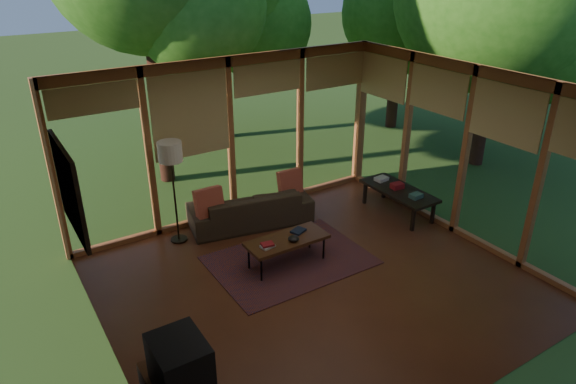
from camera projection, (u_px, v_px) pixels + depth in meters
floor at (317, 283)px, 7.10m from camera, size 5.50×5.50×0.00m
ceiling at (322, 90)px, 5.95m from camera, size 5.50×5.50×0.00m
wall_left at (98, 257)px, 5.19m from camera, size 0.04×5.00×2.70m
wall_front at (481, 295)px, 4.61m from camera, size 5.50×0.04×2.70m
window_wall_back at (231, 140)px, 8.44m from camera, size 5.50×0.12×2.70m
window_wall_right at (465, 153)px, 7.86m from camera, size 0.12×5.00×2.70m
exterior_lawn at (374, 89)px, 17.10m from camera, size 40.00×40.00×0.00m
tree_far at (396, 14)px, 12.23m from camera, size 2.62×2.62×4.14m
rug at (290, 260)px, 7.61m from camera, size 2.26×1.60×0.01m
sofa at (250, 208)px, 8.53m from camera, size 2.12×1.16×0.59m
pillow_left at (209, 203)px, 8.00m from camera, size 0.45×0.24×0.47m
pillow_right at (290, 183)px, 8.73m from camera, size 0.42×0.22×0.44m
ct_book_lower at (267, 246)px, 7.13m from camera, size 0.20×0.17×0.03m
ct_book_upper at (267, 244)px, 7.12m from camera, size 0.19×0.15×0.03m
ct_book_side at (298, 231)px, 7.52m from camera, size 0.25×0.22×0.03m
ct_bowl at (294, 239)px, 7.28m from camera, size 0.16×0.16×0.07m
television at (180, 364)px, 4.52m from camera, size 0.45×0.55×0.50m
console_book_a at (416, 196)px, 8.48m from camera, size 0.21×0.16×0.07m
console_book_b at (397, 186)px, 8.82m from camera, size 0.22×0.17×0.09m
console_book_c at (381, 179)px, 9.13m from camera, size 0.24×0.18×0.06m
floor_lamp at (171, 158)px, 7.55m from camera, size 0.36×0.36×1.65m
coffee_table at (287, 241)px, 7.36m from camera, size 1.20×0.50×0.43m
side_console at (399, 192)px, 8.82m from camera, size 0.60×1.40×0.46m
wall_painting at (69, 189)px, 6.19m from camera, size 0.06×1.35×1.15m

